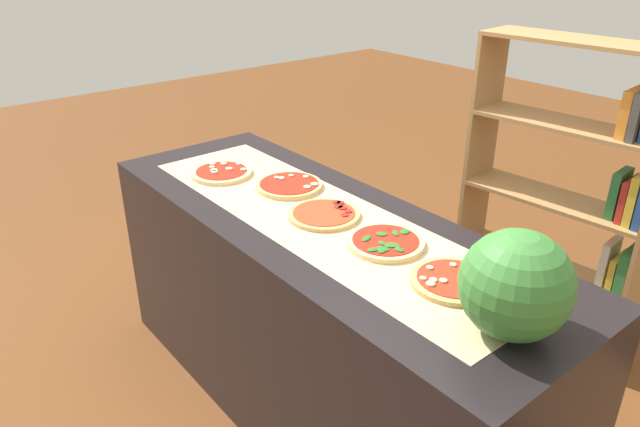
% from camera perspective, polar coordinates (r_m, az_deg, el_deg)
% --- Properties ---
extents(ground_plane, '(12.00, 12.00, 0.00)m').
position_cam_1_polar(ground_plane, '(2.75, -0.00, -17.53)').
color(ground_plane, brown).
extents(counter, '(2.09, 0.72, 0.90)m').
position_cam_1_polar(counter, '(2.46, -0.00, -9.89)').
color(counter, black).
rests_on(counter, ground_plane).
extents(parchment_paper, '(1.77, 0.47, 0.00)m').
position_cam_1_polar(parchment_paper, '(2.23, -0.00, -0.44)').
color(parchment_paper, tan).
rests_on(parchment_paper, counter).
extents(pizza_mushroom_0, '(0.27, 0.27, 0.03)m').
position_cam_1_polar(pizza_mushroom_0, '(2.66, -9.41, 3.91)').
color(pizza_mushroom_0, '#E5C17F').
rests_on(pizza_mushroom_0, parchment_paper).
extents(pizza_mushroom_1, '(0.28, 0.28, 0.03)m').
position_cam_1_polar(pizza_mushroom_1, '(2.49, -2.96, 2.72)').
color(pizza_mushroom_1, '#DBB26B').
rests_on(pizza_mushroom_1, parchment_paper).
extents(pizza_pepperoni_2, '(0.27, 0.27, 0.02)m').
position_cam_1_polar(pizza_pepperoni_2, '(2.24, 0.41, -0.07)').
color(pizza_pepperoni_2, tan).
rests_on(pizza_pepperoni_2, parchment_paper).
extents(pizza_spinach_3, '(0.27, 0.27, 0.03)m').
position_cam_1_polar(pizza_spinach_3, '(2.05, 6.29, -2.75)').
color(pizza_spinach_3, '#E5C17F').
rests_on(pizza_spinach_3, parchment_paper).
extents(pizza_mushroom_4, '(0.27, 0.27, 0.03)m').
position_cam_1_polar(pizza_mushroom_4, '(1.87, 12.63, -6.28)').
color(pizza_mushroom_4, tan).
rests_on(pizza_mushroom_4, parchment_paper).
extents(watermelon, '(0.30, 0.30, 0.30)m').
position_cam_1_polar(watermelon, '(1.63, 18.22, -6.52)').
color(watermelon, '#387A33').
rests_on(watermelon, counter).
extents(bookshelf, '(0.88, 0.33, 1.46)m').
position_cam_1_polar(bookshelf, '(2.97, 23.60, -0.02)').
color(bookshelf, '#A87A47').
rests_on(bookshelf, ground_plane).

